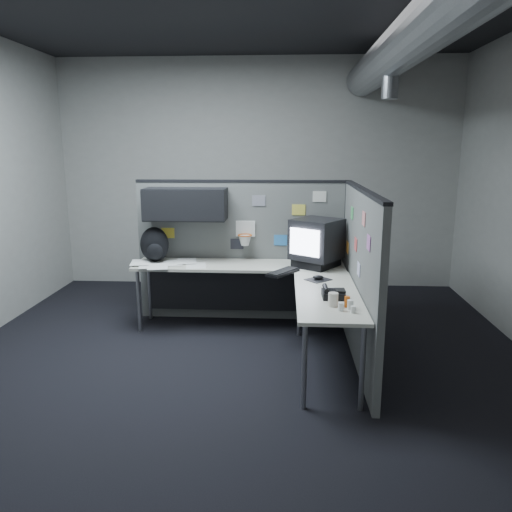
# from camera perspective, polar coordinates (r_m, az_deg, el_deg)

# --- Properties ---
(room) EXTENTS (5.62, 5.62, 3.22)m
(room) POSITION_cam_1_polar(r_m,az_deg,el_deg) (4.35, 5.61, 13.62)
(room) COLOR black
(room) RESTS_ON ground
(partition_back) EXTENTS (2.44, 0.42, 1.63)m
(partition_back) POSITION_cam_1_polar(r_m,az_deg,el_deg) (5.70, -3.27, 2.28)
(partition_back) COLOR #5B5D5B
(partition_back) RESTS_ON ground
(partition_right) EXTENTS (0.07, 2.23, 1.63)m
(partition_right) POSITION_cam_1_polar(r_m,az_deg,el_deg) (4.76, 11.74, -2.21)
(partition_right) COLOR #5B5D5B
(partition_right) RESTS_ON ground
(desk) EXTENTS (2.31, 2.11, 0.73)m
(desk) POSITION_cam_1_polar(r_m,az_deg,el_deg) (5.24, 0.48, -2.92)
(desk) COLOR beige
(desk) RESTS_ON ground
(monitor) EXTENTS (0.63, 0.63, 0.51)m
(monitor) POSITION_cam_1_polar(r_m,az_deg,el_deg) (5.38, 6.94, 1.58)
(monitor) COLOR black
(monitor) RESTS_ON desk
(keyboard) EXTENTS (0.35, 0.42, 0.04)m
(keyboard) POSITION_cam_1_polar(r_m,az_deg,el_deg) (5.09, 3.09, -1.85)
(keyboard) COLOR black
(keyboard) RESTS_ON desk
(mouse) EXTENTS (0.28, 0.28, 0.05)m
(mouse) POSITION_cam_1_polar(r_m,az_deg,el_deg) (4.88, 7.13, -2.55)
(mouse) COLOR black
(mouse) RESTS_ON desk
(phone) EXTENTS (0.20, 0.21, 0.10)m
(phone) POSITION_cam_1_polar(r_m,az_deg,el_deg) (4.34, 8.77, -4.25)
(phone) COLOR black
(phone) RESTS_ON desk
(bottles) EXTENTS (0.14, 0.20, 0.09)m
(bottles) POSITION_cam_1_polar(r_m,az_deg,el_deg) (4.05, 10.43, -5.53)
(bottles) COLOR silver
(bottles) RESTS_ON desk
(cup) EXTENTS (0.10, 0.10, 0.11)m
(cup) POSITION_cam_1_polar(r_m,az_deg,el_deg) (4.11, 8.81, -4.94)
(cup) COLOR beige
(cup) RESTS_ON desk
(papers) EXTENTS (0.89, 0.62, 0.02)m
(papers) POSITION_cam_1_polar(r_m,az_deg,el_deg) (5.55, -10.10, -0.90)
(papers) COLOR white
(papers) RESTS_ON desk
(backpack) EXTENTS (0.33, 0.31, 0.39)m
(backpack) POSITION_cam_1_polar(r_m,az_deg,el_deg) (5.68, -11.52, 1.23)
(backpack) COLOR black
(backpack) RESTS_ON desk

